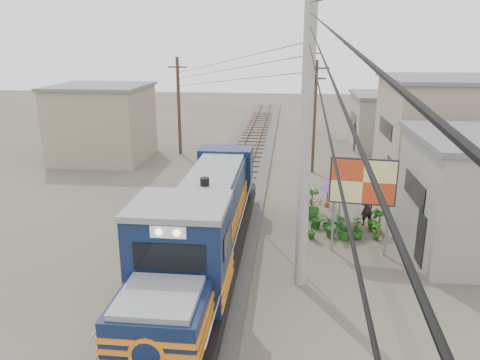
# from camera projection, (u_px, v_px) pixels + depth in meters

# --- Properties ---
(ground) EXTENTS (120.00, 120.00, 0.00)m
(ground) POSITION_uv_depth(u_px,v_px,m) (204.00, 271.00, 17.14)
(ground) COLOR #473F35
(ground) RESTS_ON ground
(ballast) EXTENTS (3.60, 70.00, 0.16)m
(ballast) POSITION_uv_depth(u_px,v_px,m) (235.00, 187.00, 26.65)
(ballast) COLOR #595651
(ballast) RESTS_ON ground
(track) EXTENTS (1.15, 70.00, 0.12)m
(track) POSITION_uv_depth(u_px,v_px,m) (235.00, 184.00, 26.59)
(track) COLOR #51331E
(track) RESTS_ON ground
(locomotive) EXTENTS (2.75, 14.94, 3.70)m
(locomotive) POSITION_uv_depth(u_px,v_px,m) (203.00, 229.00, 16.73)
(locomotive) COLOR black
(locomotive) RESTS_ON ground
(utility_pole_main) EXTENTS (0.40, 0.40, 10.00)m
(utility_pole_main) POSITION_uv_depth(u_px,v_px,m) (306.00, 143.00, 14.88)
(utility_pole_main) COLOR #9E9B93
(utility_pole_main) RESTS_ON ground
(wooden_pole_mid) EXTENTS (1.60, 0.24, 7.00)m
(wooden_pole_mid) POSITION_uv_depth(u_px,v_px,m) (314.00, 115.00, 28.97)
(wooden_pole_mid) COLOR #4C3826
(wooden_pole_mid) RESTS_ON ground
(wooden_pole_far) EXTENTS (1.60, 0.24, 7.50)m
(wooden_pole_far) POSITION_uv_depth(u_px,v_px,m) (310.00, 88.00, 42.20)
(wooden_pole_far) COLOR #4C3826
(wooden_pole_far) RESTS_ON ground
(wooden_pole_left) EXTENTS (1.60, 0.24, 7.00)m
(wooden_pole_left) POSITION_uv_depth(u_px,v_px,m) (179.00, 104.00, 33.73)
(wooden_pole_left) COLOR #4C3826
(wooden_pole_left) RESTS_ON ground
(power_lines) EXTENTS (9.65, 19.00, 3.30)m
(power_lines) POSITION_uv_depth(u_px,v_px,m) (228.00, 52.00, 23.07)
(power_lines) COLOR black
(power_lines) RESTS_ON ground
(shophouse_mid) EXTENTS (8.40, 7.35, 6.20)m
(shophouse_mid) POSITION_uv_depth(u_px,v_px,m) (458.00, 133.00, 26.42)
(shophouse_mid) COLOR gray
(shophouse_mid) RESTS_ON ground
(shophouse_back) EXTENTS (6.30, 6.30, 4.20)m
(shophouse_back) POSITION_uv_depth(u_px,v_px,m) (393.00, 121.00, 36.39)
(shophouse_back) COLOR gray
(shophouse_back) RESTS_ON ground
(shophouse_left) EXTENTS (6.30, 6.30, 5.20)m
(shophouse_left) POSITION_uv_depth(u_px,v_px,m) (103.00, 122.00, 32.64)
(shophouse_left) COLOR gray
(shophouse_left) RESTS_ON ground
(billboard) EXTENTS (2.50, 0.45, 3.87)m
(billboard) POSITION_uv_depth(u_px,v_px,m) (363.00, 184.00, 17.83)
(billboard) COLOR #99999E
(billboard) RESTS_ON ground
(market_umbrella) EXTENTS (1.99, 1.99, 2.18)m
(market_umbrella) POSITION_uv_depth(u_px,v_px,m) (341.00, 184.00, 21.03)
(market_umbrella) COLOR black
(market_umbrella) RESTS_ON ground
(vendor) EXTENTS (0.68, 0.54, 1.61)m
(vendor) POSITION_uv_depth(u_px,v_px,m) (367.00, 208.00, 21.21)
(vendor) COLOR black
(vendor) RESTS_ON ground
(plant_nursery) EXTENTS (3.58, 3.56, 1.13)m
(plant_nursery) POSITION_uv_depth(u_px,v_px,m) (333.00, 220.00, 20.65)
(plant_nursery) COLOR #215718
(plant_nursery) RESTS_ON ground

